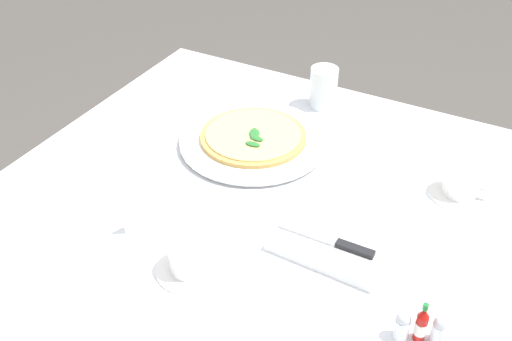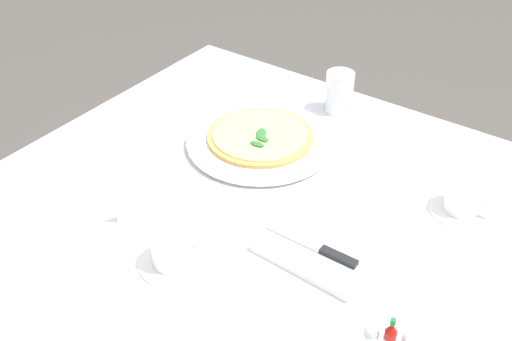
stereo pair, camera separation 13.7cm
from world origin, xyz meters
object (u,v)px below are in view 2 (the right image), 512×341
(coffee_cup_near_right, at_px, (172,251))
(menu_card, at_px, (137,204))
(pizza, at_px, (260,136))
(salt_shaker, at_px, (370,339))
(pizza_plate, at_px, (260,141))
(water_glass_back_corner, at_px, (339,94))
(napkin_folded, at_px, (316,252))
(dinner_knife, at_px, (315,246))
(coffee_cup_right_edge, at_px, (464,199))
(hot_sauce_bottle, at_px, (390,340))

(coffee_cup_near_right, height_order, menu_card, coffee_cup_near_right)
(pizza, height_order, salt_shaker, salt_shaker)
(coffee_cup_near_right, distance_m, menu_card, 0.16)
(pizza_plate, xyz_separation_m, coffee_cup_near_right, (-0.10, 0.42, 0.02))
(pizza, xyz_separation_m, coffee_cup_near_right, (-0.10, 0.42, 0.01))
(water_glass_back_corner, xyz_separation_m, napkin_folded, (-0.23, 0.50, -0.04))
(napkin_folded, relative_size, salt_shaker, 4.00)
(pizza_plate, height_order, dinner_knife, dinner_knife)
(pizza, bearing_deg, coffee_cup_right_edge, -175.00)
(pizza, distance_m, coffee_cup_near_right, 0.43)
(coffee_cup_right_edge, xyz_separation_m, hot_sauce_bottle, (-0.03, 0.42, 0.00))
(coffee_cup_near_right, xyz_separation_m, menu_card, (0.15, -0.06, -0.00))
(water_glass_back_corner, height_order, dinner_knife, water_glass_back_corner)
(dinner_knife, bearing_deg, napkin_folded, 180.00)
(pizza_plate, bearing_deg, water_glass_back_corner, -106.15)
(coffee_cup_right_edge, relative_size, hot_sauce_bottle, 1.60)
(pizza, relative_size, dinner_knife, 1.29)
(pizza_plate, relative_size, salt_shaker, 6.25)
(water_glass_back_corner, bearing_deg, menu_card, 78.19)
(dinner_knife, xyz_separation_m, hot_sauce_bottle, (-0.21, 0.13, 0.01))
(coffee_cup_right_edge, relative_size, napkin_folded, 0.59)
(pizza_plate, bearing_deg, menu_card, 81.29)
(napkin_folded, bearing_deg, salt_shaker, 145.49)
(coffee_cup_right_edge, bearing_deg, water_glass_back_corner, -26.82)
(water_glass_back_corner, bearing_deg, napkin_folded, 115.09)
(pizza_plate, xyz_separation_m, salt_shaker, (-0.49, 0.39, 0.01))
(pizza, bearing_deg, hot_sauce_bottle, 143.89)
(napkin_folded, relative_size, hot_sauce_bottle, 2.71)
(water_glass_back_corner, height_order, menu_card, water_glass_back_corner)
(coffee_cup_right_edge, height_order, salt_shaker, coffee_cup_right_edge)
(dinner_knife, bearing_deg, pizza_plate, -39.26)
(napkin_folded, height_order, salt_shaker, salt_shaker)
(dinner_knife, xyz_separation_m, salt_shaker, (-0.18, 0.14, 0.00))
(coffee_cup_right_edge, relative_size, salt_shaker, 2.36)
(napkin_folded, bearing_deg, coffee_cup_near_right, 41.78)
(pizza, bearing_deg, napkin_folded, 140.75)
(coffee_cup_near_right, height_order, coffee_cup_right_edge, coffee_cup_near_right)
(pizza_plate, xyz_separation_m, dinner_knife, (-0.30, 0.25, 0.01))
(pizza_plate, height_order, coffee_cup_right_edge, coffee_cup_right_edge)
(water_glass_back_corner, bearing_deg, coffee_cup_right_edge, 153.18)
(coffee_cup_right_edge, relative_size, dinner_knife, 0.68)
(pizza, distance_m, dinner_knife, 0.39)
(water_glass_back_corner, distance_m, hot_sauce_bottle, 0.76)
(napkin_folded, height_order, menu_card, menu_card)
(pizza, height_order, dinner_knife, pizza)
(pizza, relative_size, salt_shaker, 4.49)
(pizza_plate, bearing_deg, coffee_cup_right_edge, -175.04)
(coffee_cup_right_edge, distance_m, salt_shaker, 0.43)
(dinner_knife, distance_m, salt_shaker, 0.23)
(coffee_cup_near_right, height_order, salt_shaker, coffee_cup_near_right)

